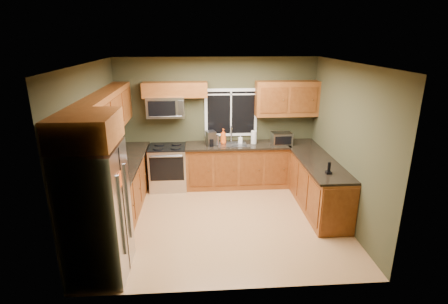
{
  "coord_description": "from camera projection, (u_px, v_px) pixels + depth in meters",
  "views": [
    {
      "loc": [
        -0.36,
        -5.48,
        3.1
      ],
      "look_at": [
        0.05,
        0.35,
        1.15
      ],
      "focal_mm": 28.0,
      "sensor_mm": 36.0,
      "label": 1
    }
  ],
  "objects": [
    {
      "name": "base_cabinets_peninsula",
      "position": [
        314.0,
        181.0,
        6.68
      ],
      "size": [
        0.6,
        2.52,
        0.9
      ],
      "color": "brown",
      "rests_on": "ground"
    },
    {
      "name": "cordless_phone",
      "position": [
        329.0,
        170.0,
        5.74
      ],
      "size": [
        0.09,
        0.09,
        0.2
      ],
      "color": "black",
      "rests_on": "countertop_peninsula"
    },
    {
      "name": "back_wall",
      "position": [
        217.0,
        122.0,
        7.47
      ],
      "size": [
        4.2,
        0.0,
        4.2
      ],
      "primitive_type": "plane",
      "rotation": [
        1.57,
        0.0,
        0.0
      ],
      "color": "#3A3A23",
      "rests_on": "ground"
    },
    {
      "name": "countertop_back",
      "position": [
        238.0,
        145.0,
        7.32
      ],
      "size": [
        2.17,
        0.65,
        0.04
      ],
      "primitive_type": "cube",
      "color": "black",
      "rests_on": "base_cabinets_back"
    },
    {
      "name": "sink",
      "position": [
        232.0,
        144.0,
        7.32
      ],
      "size": [
        0.6,
        0.42,
        0.36
      ],
      "color": "slate",
      "rests_on": "countertop_back"
    },
    {
      "name": "paper_towel_roll",
      "position": [
        254.0,
        137.0,
        7.33
      ],
      "size": [
        0.13,
        0.13,
        0.3
      ],
      "color": "white",
      "rests_on": "countertop_back"
    },
    {
      "name": "ceiling",
      "position": [
        222.0,
        63.0,
        5.34
      ],
      "size": [
        4.2,
        4.2,
        0.0
      ],
      "primitive_type": "plane",
      "rotation": [
        3.14,
        0.0,
        0.0
      ],
      "color": "white",
      "rests_on": "back_wall"
    },
    {
      "name": "right_wall",
      "position": [
        346.0,
        145.0,
        5.91
      ],
      "size": [
        0.0,
        3.6,
        3.6
      ],
      "primitive_type": "plane",
      "rotation": [
        1.57,
        0.0,
        -1.57
      ],
      "color": "#3A3A23",
      "rests_on": "ground"
    },
    {
      "name": "range",
      "position": [
        168.0,
        167.0,
        7.36
      ],
      "size": [
        0.76,
        0.69,
        0.94
      ],
      "color": "#B7B7BC",
      "rests_on": "ground"
    },
    {
      "name": "microwave",
      "position": [
        166.0,
        107.0,
        7.09
      ],
      "size": [
        0.76,
        0.41,
        0.42
      ],
      "color": "#B7B7BC",
      "rests_on": "back_wall"
    },
    {
      "name": "soap_bottle_c",
      "position": [
        213.0,
        138.0,
        7.42
      ],
      "size": [
        0.17,
        0.17,
        0.17
      ],
      "primitive_type": "imported",
      "rotation": [
        0.0,
        0.0,
        0.39
      ],
      "color": "white",
      "rests_on": "countertop_back"
    },
    {
      "name": "toaster_oven",
      "position": [
        282.0,
        138.0,
        7.27
      ],
      "size": [
        0.42,
        0.34,
        0.25
      ],
      "color": "#B7B7BC",
      "rests_on": "countertop_back"
    },
    {
      "name": "base_cabinets_left",
      "position": [
        123.0,
        188.0,
        6.38
      ],
      "size": [
        0.6,
        2.65,
        0.9
      ],
      "primitive_type": "cube",
      "color": "brown",
      "rests_on": "ground"
    },
    {
      "name": "coffee_maker",
      "position": [
        211.0,
        139.0,
        7.21
      ],
      "size": [
        0.23,
        0.28,
        0.3
      ],
      "color": "slate",
      "rests_on": "countertop_back"
    },
    {
      "name": "front_wall",
      "position": [
        233.0,
        194.0,
        4.06
      ],
      "size": [
        4.2,
        0.0,
        4.2
      ],
      "primitive_type": "plane",
      "rotation": [
        -1.57,
        0.0,
        0.0
      ],
      "color": "#3A3A23",
      "rests_on": "ground"
    },
    {
      "name": "upper_cabinets_back_right",
      "position": [
        287.0,
        99.0,
        7.25
      ],
      "size": [
        1.3,
        0.33,
        0.72
      ],
      "primitive_type": "cube",
      "color": "brown",
      "rests_on": "back_wall"
    },
    {
      "name": "countertop_left",
      "position": [
        122.0,
        164.0,
        6.23
      ],
      "size": [
        0.65,
        2.65,
        0.04
      ],
      "primitive_type": "cube",
      "color": "black",
      "rests_on": "base_cabinets_left"
    },
    {
      "name": "left_wall",
      "position": [
        93.0,
        150.0,
        5.62
      ],
      "size": [
        0.0,
        3.6,
        3.6
      ],
      "primitive_type": "plane",
      "rotation": [
        1.57,
        0.0,
        1.57
      ],
      "color": "#3A3A23",
      "rests_on": "ground"
    },
    {
      "name": "upper_cabinets_left",
      "position": [
        107.0,
        113.0,
        5.92
      ],
      "size": [
        0.33,
        2.65,
        0.72
      ],
      "primitive_type": "cube",
      "color": "brown",
      "rests_on": "left_wall"
    },
    {
      "name": "base_cabinets_back",
      "position": [
        237.0,
        166.0,
        7.5
      ],
      "size": [
        2.17,
        0.6,
        0.9
      ],
      "primitive_type": "cube",
      "color": "brown",
      "rests_on": "ground"
    },
    {
      "name": "floor",
      "position": [
        223.0,
        220.0,
        6.19
      ],
      "size": [
        4.2,
        4.2,
        0.0
      ],
      "primitive_type": "plane",
      "color": "#B07C4D",
      "rests_on": "ground"
    },
    {
      "name": "kettle",
      "position": [
        215.0,
        139.0,
        7.26
      ],
      "size": [
        0.18,
        0.18,
        0.25
      ],
      "color": "#B7B7BC",
      "rests_on": "countertop_back"
    },
    {
      "name": "upper_cabinet_over_fridge",
      "position": [
        86.0,
        129.0,
        4.2
      ],
      "size": [
        0.72,
        0.9,
        0.38
      ],
      "primitive_type": "cube",
      "color": "brown",
      "rests_on": "left_wall"
    },
    {
      "name": "refrigerator",
      "position": [
        97.0,
        213.0,
        4.56
      ],
      "size": [
        0.74,
        0.9,
        1.8
      ],
      "color": "#B7B7BC",
      "rests_on": "ground"
    },
    {
      "name": "upper_cabinets_back_left",
      "position": [
        175.0,
        90.0,
        7.03
      ],
      "size": [
        1.3,
        0.33,
        0.3
      ],
      "primitive_type": "cube",
      "color": "brown",
      "rests_on": "back_wall"
    },
    {
      "name": "soap_bottle_a",
      "position": [
        223.0,
        136.0,
        7.32
      ],
      "size": [
        0.15,
        0.16,
        0.32
      ],
      "primitive_type": "imported",
      "rotation": [
        0.0,
        0.0,
        0.33
      ],
      "color": "#EF5616",
      "rests_on": "countertop_back"
    },
    {
      "name": "countertop_peninsula",
      "position": [
        315.0,
        158.0,
        6.54
      ],
      "size": [
        0.65,
        2.5,
        0.04
      ],
      "primitive_type": "cube",
      "color": "black",
      "rests_on": "base_cabinets_peninsula"
    },
    {
      "name": "soap_bottle_b",
      "position": [
        240.0,
        139.0,
        7.36
      ],
      "size": [
        0.09,
        0.09,
        0.18
      ],
      "primitive_type": "imported",
      "rotation": [
        0.0,
        0.0,
        -0.1
      ],
      "color": "white",
      "rests_on": "countertop_back"
    },
    {
      "name": "window",
      "position": [
        231.0,
        113.0,
        7.41
      ],
      "size": [
        1.12,
        0.03,
        1.02
      ],
      "color": "white",
      "rests_on": "back_wall"
    }
  ]
}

